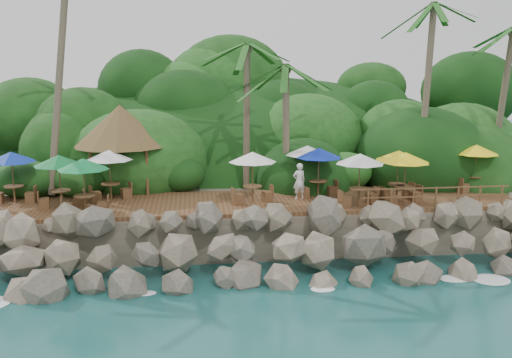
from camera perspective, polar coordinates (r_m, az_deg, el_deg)
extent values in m
plane|color=#19514F|center=(23.20, 1.73, -11.16)|extent=(140.00, 140.00, 0.00)
cube|color=gray|center=(38.16, -1.72, -0.58)|extent=(32.00, 25.20, 2.10)
ellipsoid|color=#143811|center=(45.70, -2.51, 0.03)|extent=(44.80, 28.00, 15.40)
cube|color=brown|center=(28.20, 0.00, -2.39)|extent=(26.00, 5.00, 0.20)
ellipsoid|color=white|center=(23.98, -20.62, -11.06)|extent=(1.20, 0.80, 0.06)
ellipsoid|color=white|center=(23.43, -13.35, -11.16)|extent=(1.20, 0.80, 0.06)
ellipsoid|color=white|center=(23.25, -5.86, -11.08)|extent=(1.20, 0.80, 0.06)
ellipsoid|color=white|center=(23.46, 1.62, -10.81)|extent=(1.20, 0.80, 0.06)
ellipsoid|color=white|center=(24.05, 8.83, -10.39)|extent=(1.20, 0.80, 0.06)
ellipsoid|color=white|center=(24.98, 15.58, -9.84)|extent=(1.20, 0.80, 0.06)
ellipsoid|color=white|center=(26.23, 21.75, -9.22)|extent=(1.20, 0.80, 0.06)
cylinder|color=brown|center=(30.96, -19.21, 9.46)|extent=(1.54, 2.68, 11.66)
cylinder|color=brown|center=(30.87, -0.94, 6.25)|extent=(0.48, 0.66, 7.74)
ellipsoid|color=#23601E|center=(30.78, -0.96, 13.44)|extent=(6.00, 6.00, 2.40)
cylinder|color=brown|center=(30.42, 3.05, 5.10)|extent=(0.64, 0.60, 6.62)
ellipsoid|color=#23601E|center=(30.25, 3.11, 11.34)|extent=(6.00, 6.00, 2.40)
cylinder|color=brown|center=(32.75, 16.78, 8.03)|extent=(1.29, 1.67, 9.92)
ellipsoid|color=#23601E|center=(32.89, 17.29, 16.72)|extent=(6.00, 6.00, 2.40)
cylinder|color=brown|center=(35.10, 23.50, 6.64)|extent=(0.79, 1.06, 8.60)
ellipsoid|color=#23601E|center=(35.09, 24.06, 13.64)|extent=(6.00, 6.00, 2.40)
cylinder|color=brown|center=(30.03, -16.24, 0.53)|extent=(0.16, 0.16, 2.40)
cylinder|color=brown|center=(29.68, -10.91, 0.66)|extent=(0.16, 0.16, 2.40)
cylinder|color=brown|center=(32.75, -15.45, 1.43)|extent=(0.16, 0.16, 2.40)
cylinder|color=brown|center=(32.44, -10.55, 1.55)|extent=(0.16, 0.16, 2.40)
cone|color=brown|center=(30.89, -13.48, 5.26)|extent=(4.92, 4.92, 2.20)
cylinder|color=brown|center=(29.96, 5.15, -0.63)|extent=(0.09, 0.09, 0.82)
cylinder|color=brown|center=(29.87, 5.17, 0.16)|extent=(0.93, 0.93, 0.06)
cylinder|color=brown|center=(29.80, 5.18, 0.89)|extent=(0.06, 0.06, 2.44)
cone|color=silver|center=(29.63, 5.22, 2.90)|extent=(2.33, 2.33, 0.50)
cube|color=brown|center=(29.99, 3.66, -0.90)|extent=(0.55, 0.55, 0.51)
cube|color=brown|center=(30.00, 6.63, -0.94)|extent=(0.55, 0.55, 0.51)
cylinder|color=brown|center=(32.33, 21.09, -0.47)|extent=(0.09, 0.09, 0.82)
cylinder|color=brown|center=(32.26, 21.14, 0.27)|extent=(0.93, 0.93, 0.06)
cylinder|color=brown|center=(32.19, 21.19, 0.95)|extent=(0.06, 0.06, 2.44)
cone|color=yellow|center=(32.03, 21.32, 2.80)|extent=(2.33, 2.33, 0.50)
cube|color=brown|center=(31.80, 20.11, -0.87)|extent=(0.60, 0.60, 0.51)
cube|color=brown|center=(32.93, 21.99, -0.61)|extent=(0.60, 0.60, 0.51)
cylinder|color=brown|center=(28.38, 14.66, -1.61)|extent=(0.09, 0.09, 0.82)
cylinder|color=brown|center=(28.29, 14.70, -0.78)|extent=(0.93, 0.93, 0.06)
cylinder|color=brown|center=(28.22, 14.74, -0.01)|extent=(0.06, 0.06, 2.44)
cone|color=yellow|center=(28.04, 14.84, 2.10)|extent=(2.33, 2.33, 0.50)
cube|color=brown|center=(27.90, 13.47, -2.10)|extent=(0.61, 0.61, 0.51)
cube|color=brown|center=(28.94, 15.77, -1.74)|extent=(0.61, 0.61, 0.51)
cylinder|color=brown|center=(27.63, -0.35, -1.59)|extent=(0.09, 0.09, 0.82)
cylinder|color=brown|center=(27.54, -0.35, -0.73)|extent=(0.93, 0.93, 0.06)
cylinder|color=brown|center=(27.47, -0.35, 0.06)|extent=(0.06, 0.06, 2.44)
cone|color=white|center=(27.28, -0.35, 2.24)|extent=(2.33, 2.33, 0.50)
cube|color=brown|center=(27.41, -1.87, -2.03)|extent=(0.57, 0.57, 0.51)
cube|color=brown|center=(27.95, 1.14, -1.77)|extent=(0.57, 0.57, 0.51)
cylinder|color=brown|center=(29.12, 6.27, -1.00)|extent=(0.09, 0.09, 0.82)
cylinder|color=brown|center=(29.03, 6.29, -0.18)|extent=(0.93, 0.93, 0.06)
cylinder|color=brown|center=(28.96, 6.30, 0.57)|extent=(0.06, 0.06, 2.44)
cone|color=#0C25A5|center=(28.78, 6.35, 2.64)|extent=(2.33, 2.33, 0.50)
cube|color=brown|center=(28.87, 4.84, -1.39)|extent=(0.54, 0.54, 0.51)
cube|color=brown|center=(29.45, 7.66, -1.20)|extent=(0.54, 0.54, 0.51)
cylinder|color=brown|center=(28.19, -19.01, -1.95)|extent=(0.09, 0.09, 0.82)
cylinder|color=brown|center=(28.10, -19.07, -1.11)|extent=(0.93, 0.93, 0.06)
cylinder|color=brown|center=(28.03, -19.12, -0.34)|extent=(0.06, 0.06, 2.44)
cone|color=#0B672C|center=(27.85, -19.26, 1.79)|extent=(2.33, 2.33, 0.50)
cube|color=brown|center=(28.27, -20.57, -2.34)|extent=(0.54, 0.54, 0.51)
cube|color=brown|center=(28.20, -17.42, -2.17)|extent=(0.54, 0.54, 0.51)
cylinder|color=brown|center=(27.56, 10.29, -1.81)|extent=(0.09, 0.09, 0.82)
cylinder|color=brown|center=(27.47, 10.32, -0.95)|extent=(0.93, 0.93, 0.06)
cylinder|color=brown|center=(27.39, 10.35, -0.15)|extent=(0.06, 0.06, 2.44)
cone|color=white|center=(27.20, 10.43, 2.02)|extent=(2.33, 2.33, 0.50)
cube|color=brown|center=(27.18, 8.91, -2.28)|extent=(0.58, 0.58, 0.51)
cube|color=brown|center=(28.02, 11.61, -1.97)|extent=(0.58, 0.58, 0.51)
cylinder|color=brown|center=(26.79, -16.80, -2.48)|extent=(0.09, 0.09, 0.82)
cylinder|color=brown|center=(26.69, -16.85, -1.60)|extent=(0.93, 0.93, 0.06)
cylinder|color=brown|center=(26.61, -16.89, -0.79)|extent=(0.06, 0.06, 2.44)
cone|color=#0D7B39|center=(26.43, -17.02, 1.45)|extent=(2.33, 2.33, 0.50)
cube|color=brown|center=(26.94, -18.42, -2.84)|extent=(0.49, 0.49, 0.51)
cube|color=brown|center=(26.73, -15.13, -2.76)|extent=(0.49, 0.49, 0.51)
cylinder|color=brown|center=(29.14, -14.40, -1.27)|extent=(0.09, 0.09, 0.82)
cylinder|color=brown|center=(29.06, -14.44, -0.46)|extent=(0.93, 0.93, 0.06)
cylinder|color=brown|center=(28.98, -14.48, 0.29)|extent=(0.06, 0.06, 2.44)
cone|color=white|center=(28.81, -14.58, 2.35)|extent=(2.33, 2.33, 0.50)
cube|color=brown|center=(28.97, -15.85, -1.74)|extent=(0.62, 0.62, 0.51)
cube|color=brown|center=(29.40, -12.94, -1.41)|extent=(0.62, 0.62, 0.51)
cylinder|color=brown|center=(30.09, -23.15, -1.44)|extent=(0.09, 0.09, 0.82)
cylinder|color=brown|center=(30.01, -23.22, -0.66)|extent=(0.93, 0.93, 0.06)
cylinder|color=brown|center=(29.94, -23.27, 0.07)|extent=(0.06, 0.06, 2.44)
cone|color=#0B2A9A|center=(29.77, -23.43, 2.06)|extent=(2.33, 2.33, 0.50)
cube|color=brown|center=(29.91, -21.71, -1.71)|extent=(0.47, 0.47, 0.51)
cylinder|color=brown|center=(28.94, 13.99, -1.34)|extent=(0.09, 0.09, 0.82)
cylinder|color=brown|center=(28.85, 14.03, -0.52)|extent=(0.93, 0.93, 0.06)
cylinder|color=brown|center=(28.78, 14.07, 0.24)|extent=(0.06, 0.06, 2.44)
cone|color=yellow|center=(28.61, 14.16, 2.31)|extent=(2.33, 2.33, 0.50)
cube|color=brown|center=(28.44, 12.86, -1.83)|extent=(0.62, 0.62, 0.51)
cube|color=brown|center=(29.52, 15.05, -1.46)|extent=(0.62, 0.62, 0.51)
cylinder|color=brown|center=(26.85, 11.22, -1.98)|extent=(0.10, 0.10, 1.00)
cylinder|color=brown|center=(27.21, 13.43, -1.91)|extent=(0.10, 0.10, 1.00)
cylinder|color=brown|center=(27.60, 15.57, -1.83)|extent=(0.10, 0.10, 1.00)
cylinder|color=brown|center=(28.03, 17.66, -1.75)|extent=(0.10, 0.10, 1.00)
cylinder|color=brown|center=(28.50, 19.68, -1.67)|extent=(0.10, 0.10, 1.00)
cylinder|color=brown|center=(29.00, 21.63, -1.60)|extent=(0.10, 0.10, 1.00)
cylinder|color=brown|center=(29.53, 23.52, -1.52)|extent=(0.10, 0.10, 1.00)
cube|color=brown|center=(27.94, 17.71, -0.85)|extent=(7.20, 0.06, 0.06)
cube|color=brown|center=(28.02, 17.67, -1.65)|extent=(7.20, 0.06, 0.06)
imported|color=white|center=(28.41, 4.37, -0.22)|extent=(0.76, 0.59, 1.83)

